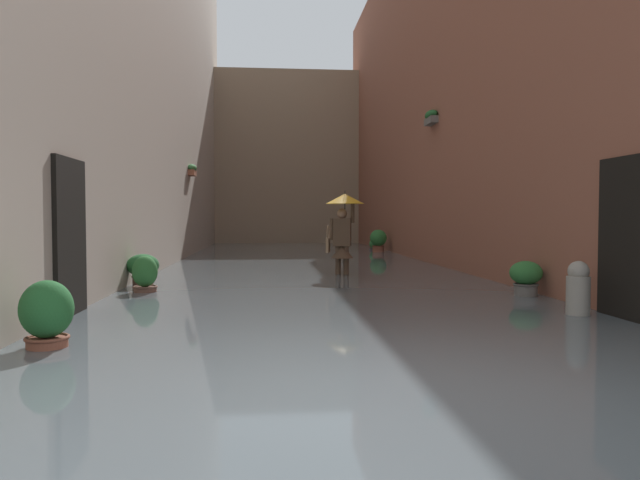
# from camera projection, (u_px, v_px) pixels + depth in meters

# --- Properties ---
(ground_plane) EXTENTS (60.22, 60.22, 0.00)m
(ground_plane) POSITION_uv_depth(u_px,v_px,m) (302.00, 269.00, 16.34)
(ground_plane) COLOR slate
(flood_water) EXTENTS (7.75, 30.09, 0.19)m
(flood_water) POSITION_uv_depth(u_px,v_px,m) (302.00, 266.00, 16.33)
(flood_water) COLOR #515B60
(flood_water) RESTS_ON ground_plane
(building_facade_left) EXTENTS (2.04, 28.09, 11.01)m
(building_facade_left) POSITION_uv_depth(u_px,v_px,m) (456.00, 73.00, 16.50)
(building_facade_left) COLOR #935642
(building_facade_left) RESTS_ON ground_plane
(building_facade_right) EXTENTS (2.04, 28.09, 13.62)m
(building_facade_right) POSITION_uv_depth(u_px,v_px,m) (138.00, 17.00, 15.68)
(building_facade_right) COLOR #A89989
(building_facade_right) RESTS_ON ground_plane
(building_facade_far) EXTENTS (10.55, 1.80, 8.55)m
(building_facade_far) POSITION_uv_depth(u_px,v_px,m) (287.00, 160.00, 29.05)
(building_facade_far) COLOR gray
(building_facade_far) RESTS_ON ground_plane
(person_wading) EXTENTS (0.85, 0.84, 2.03)m
(person_wading) POSITION_uv_depth(u_px,v_px,m) (343.00, 222.00, 12.83)
(person_wading) COLOR #4C4233
(person_wading) RESTS_ON ground_plane
(potted_plant_near_right) EXTENTS (0.42, 0.42, 0.79)m
(potted_plant_near_right) POSITION_uv_depth(u_px,v_px,m) (145.00, 279.00, 9.86)
(potted_plant_near_right) COLOR brown
(potted_plant_near_right) RESTS_ON ground_plane
(potted_plant_mid_right) EXTENTS (0.58, 0.58, 0.77)m
(potted_plant_mid_right) POSITION_uv_depth(u_px,v_px,m) (143.00, 271.00, 10.72)
(potted_plant_mid_right) COLOR brown
(potted_plant_mid_right) RESTS_ON ground_plane
(potted_plant_far_right) EXTENTS (0.50, 0.50, 0.84)m
(potted_plant_far_right) POSITION_uv_depth(u_px,v_px,m) (47.00, 320.00, 5.65)
(potted_plant_far_right) COLOR brown
(potted_plant_far_right) RESTS_ON ground_plane
(potted_plant_near_left) EXTENTS (0.51, 0.51, 0.75)m
(potted_plant_near_left) POSITION_uv_depth(u_px,v_px,m) (526.00, 280.00, 9.37)
(potted_plant_near_left) COLOR #66605B
(potted_plant_near_left) RESTS_ON ground_plane
(potted_plant_mid_left) EXTENTS (0.36, 0.36, 0.61)m
(potted_plant_mid_left) POSITION_uv_depth(u_px,v_px,m) (374.00, 247.00, 22.32)
(potted_plant_mid_left) COLOR #66605B
(potted_plant_mid_left) RESTS_ON ground_plane
(potted_plant_far_left) EXTENTS (0.61, 0.61, 1.00)m
(potted_plant_far_left) POSITION_uv_depth(u_px,v_px,m) (378.00, 241.00, 21.09)
(potted_plant_far_left) COLOR brown
(potted_plant_far_left) RESTS_ON ground_plane
(mooring_bollard) EXTENTS (0.30, 0.30, 0.89)m
(mooring_bollard) POSITION_uv_depth(u_px,v_px,m) (578.00, 295.00, 7.54)
(mooring_bollard) COLOR gray
(mooring_bollard) RESTS_ON ground_plane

